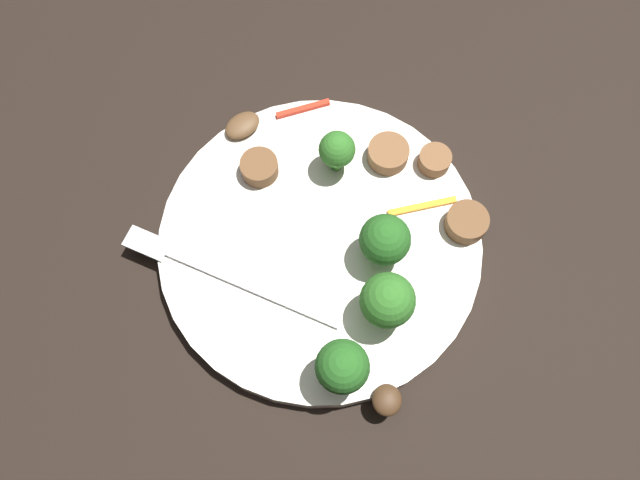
% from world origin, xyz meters
% --- Properties ---
extents(ground_plane, '(1.40, 1.40, 0.00)m').
position_xyz_m(ground_plane, '(0.00, 0.00, 0.00)').
color(ground_plane, black).
extents(plate, '(0.25, 0.25, 0.02)m').
position_xyz_m(plate, '(0.00, 0.00, 0.01)').
color(plate, white).
rests_on(plate, ground_plane).
extents(fork, '(0.18, 0.02, 0.00)m').
position_xyz_m(fork, '(0.06, 0.06, 0.02)').
color(fork, silver).
rests_on(fork, plate).
extents(broccoli_floret_0, '(0.04, 0.04, 0.06)m').
position_xyz_m(broccoli_floret_0, '(-0.06, 0.09, 0.05)').
color(broccoli_floret_0, '#296420').
rests_on(broccoli_floret_0, plate).
extents(broccoli_floret_1, '(0.04, 0.04, 0.05)m').
position_xyz_m(broccoli_floret_1, '(-0.05, -0.01, 0.05)').
color(broccoli_floret_1, '#296420').
rests_on(broccoli_floret_1, plate).
extents(broccoli_floret_2, '(0.04, 0.04, 0.05)m').
position_xyz_m(broccoli_floret_2, '(-0.07, 0.03, 0.05)').
color(broccoli_floret_2, '#347525').
rests_on(broccoli_floret_2, plate).
extents(broccoli_floret_3, '(0.03, 0.03, 0.04)m').
position_xyz_m(broccoli_floret_3, '(0.02, -0.06, 0.05)').
color(broccoli_floret_3, '#347525').
rests_on(broccoli_floret_3, plate).
extents(sausage_slice_0, '(0.04, 0.04, 0.01)m').
position_xyz_m(sausage_slice_0, '(0.07, -0.03, 0.03)').
color(sausage_slice_0, brown).
rests_on(sausage_slice_0, plate).
extents(sausage_slice_1, '(0.04, 0.04, 0.02)m').
position_xyz_m(sausage_slice_1, '(-0.10, -0.06, 0.03)').
color(sausage_slice_1, brown).
rests_on(sausage_slice_1, plate).
extents(sausage_slice_2, '(0.04, 0.04, 0.01)m').
position_xyz_m(sausage_slice_2, '(-0.05, -0.10, 0.02)').
color(sausage_slice_2, brown).
rests_on(sausage_slice_2, plate).
extents(sausage_slice_3, '(0.04, 0.04, 0.01)m').
position_xyz_m(sausage_slice_3, '(-0.02, -0.09, 0.02)').
color(sausage_slice_3, brown).
rests_on(sausage_slice_3, plate).
extents(mushroom_0, '(0.03, 0.04, 0.01)m').
position_xyz_m(mushroom_0, '(0.10, -0.06, 0.02)').
color(mushroom_0, brown).
rests_on(mushroom_0, plate).
extents(mushroom_1, '(0.03, 0.03, 0.01)m').
position_xyz_m(mushroom_1, '(-0.10, 0.09, 0.02)').
color(mushroom_1, '#422B19').
rests_on(mushroom_1, plate).
extents(pepper_strip_0, '(0.04, 0.04, 0.00)m').
position_xyz_m(pepper_strip_0, '(0.06, -0.10, 0.02)').
color(pepper_strip_0, red).
rests_on(pepper_strip_0, plate).
extents(pepper_strip_1, '(0.05, 0.04, 0.00)m').
position_xyz_m(pepper_strip_1, '(-0.06, -0.06, 0.02)').
color(pepper_strip_1, orange).
rests_on(pepper_strip_1, plate).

